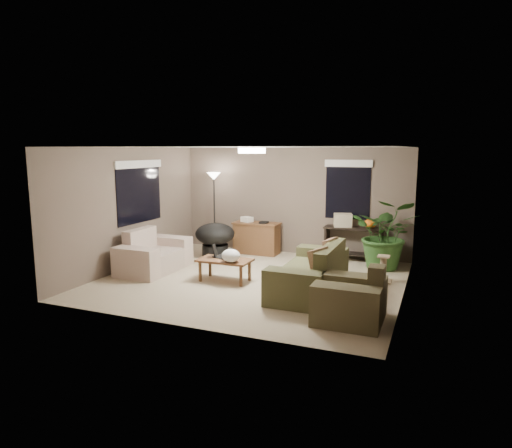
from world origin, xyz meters
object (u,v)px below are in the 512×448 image
at_px(armchair, 351,301).
at_px(papasan_chair, 215,237).
at_px(console_table, 353,241).
at_px(houseplant, 386,242).
at_px(main_sofa, 312,275).
at_px(coffee_table, 225,262).
at_px(loveseat, 153,256).
at_px(desk, 257,238).
at_px(cat_scratching_post, 383,270).
at_px(floor_lamp, 214,185).

height_order(armchair, papasan_chair, armchair).
distance_m(console_table, houseplant, 0.90).
xyz_separation_m(main_sofa, console_table, (0.26, 2.54, 0.14)).
bearing_deg(coffee_table, console_table, 52.42).
bearing_deg(loveseat, console_table, 33.39).
relative_size(desk, houseplant, 0.75).
relative_size(loveseat, houseplant, 1.09).
height_order(desk, cat_scratching_post, desk).
relative_size(desk, papasan_chair, 1.04).
xyz_separation_m(console_table, cat_scratching_post, (0.82, -1.45, -0.22)).
bearing_deg(houseplant, coffee_table, -142.69).
distance_m(armchair, papasan_chair, 4.56).
xyz_separation_m(main_sofa, coffee_table, (-1.69, 0.01, 0.06)).
height_order(floor_lamp, houseplant, floor_lamp).
height_order(main_sofa, houseplant, houseplant).
height_order(coffee_table, console_table, console_table).
xyz_separation_m(coffee_table, floor_lamp, (-1.39, 2.29, 1.24)).
relative_size(desk, console_table, 0.85).
distance_m(main_sofa, armchair, 1.43).
xyz_separation_m(coffee_table, cat_scratching_post, (2.77, 1.08, -0.14)).
relative_size(loveseat, armchair, 1.60).
distance_m(loveseat, armchair, 4.46).
distance_m(coffee_table, papasan_chair, 1.94).
relative_size(floor_lamp, houseplant, 1.30).
relative_size(coffee_table, papasan_chair, 0.95).
bearing_deg(cat_scratching_post, houseplant, 93.97).
relative_size(main_sofa, console_table, 1.69).
distance_m(armchair, cat_scratching_post, 2.22).
bearing_deg(armchair, houseplant, 87.70).
distance_m(main_sofa, floor_lamp, 4.06).
height_order(armchair, floor_lamp, floor_lamp).
bearing_deg(houseplant, desk, 174.54).
distance_m(main_sofa, console_table, 2.56).
relative_size(houseplant, cat_scratching_post, 2.94).
distance_m(console_table, cat_scratching_post, 1.69).
bearing_deg(console_table, papasan_chair, -163.21).
distance_m(armchair, desk, 4.52).
xyz_separation_m(papasan_chair, houseplant, (3.75, 0.43, 0.11)).
xyz_separation_m(desk, floor_lamp, (-1.09, -0.06, 1.22)).
distance_m(papasan_chair, houseplant, 3.78).
bearing_deg(armchair, console_table, 99.73).
height_order(papasan_chair, floor_lamp, floor_lamp).
height_order(desk, console_table, same).
relative_size(main_sofa, floor_lamp, 1.15).
distance_m(papasan_chair, cat_scratching_post, 3.87).
bearing_deg(floor_lamp, armchair, -40.74).
distance_m(main_sofa, houseplant, 2.32).
height_order(main_sofa, armchair, same).
distance_m(main_sofa, cat_scratching_post, 1.54).
relative_size(coffee_table, floor_lamp, 0.52).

